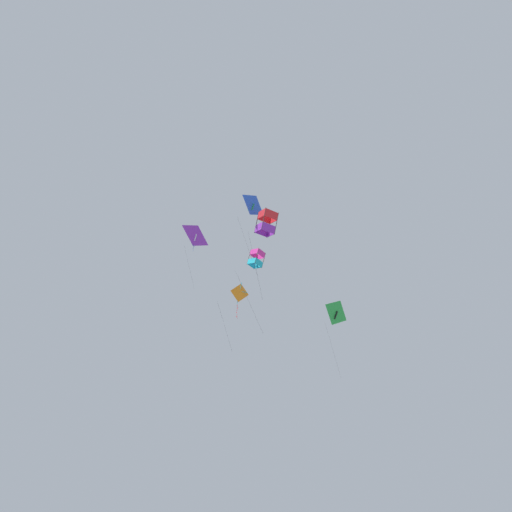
# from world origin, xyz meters

# --- Properties ---
(kite_delta_mid_left) EXTENTS (2.21, 2.61, 8.24)m
(kite_delta_mid_left) POSITION_xyz_m (5.06, -9.68, 30.39)
(kite_delta_mid_left) COLOR blue
(kite_box_far_centre) EXTENTS (2.95, 2.16, 8.70)m
(kite_box_far_centre) POSITION_xyz_m (5.90, -8.63, 28.12)
(kite_box_far_centre) COLOR red
(kite_diamond_near_left) EXTENTS (3.02, 3.22, 7.53)m
(kite_diamond_near_left) POSITION_xyz_m (-5.47, -2.87, 28.00)
(kite_diamond_near_left) COLOR orange
(kite_box_upper_right) EXTENTS (2.83, 2.68, 7.72)m
(kite_box_upper_right) POSITION_xyz_m (4.02, -8.32, 25.07)
(kite_box_upper_right) COLOR #DB2D93
(kite_delta_highest) EXTENTS (1.90, 3.15, 7.34)m
(kite_delta_highest) POSITION_xyz_m (4.48, 2.04, 22.84)
(kite_delta_highest) COLOR green
(kite_delta_low_drifter) EXTENTS (1.79, 3.18, 7.58)m
(kite_delta_low_drifter) POSITION_xyz_m (-4.71, -10.20, 32.43)
(kite_delta_low_drifter) COLOR purple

